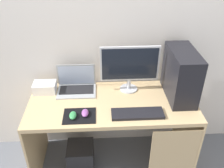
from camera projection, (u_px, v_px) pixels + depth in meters
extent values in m
plane|color=slate|center=(112.00, 162.00, 2.53)|extent=(8.00, 8.00, 0.00)
cube|color=silver|center=(110.00, 28.00, 2.15)|extent=(4.00, 0.04, 2.60)
cube|color=tan|center=(112.00, 103.00, 2.13)|extent=(1.45, 0.65, 0.03)
cube|color=tan|center=(36.00, 139.00, 2.30)|extent=(0.02, 0.65, 0.74)
cube|color=tan|center=(185.00, 133.00, 2.37)|extent=(0.02, 0.65, 0.74)
cube|color=tan|center=(173.00, 157.00, 2.07)|extent=(0.40, 0.01, 0.59)
cube|color=black|center=(181.00, 75.00, 2.09)|extent=(0.21, 0.46, 0.43)
cylinder|color=#B7BCC6|center=(129.00, 89.00, 2.29)|extent=(0.16, 0.16, 0.01)
cylinder|color=#B7BCC6|center=(129.00, 84.00, 2.26)|extent=(0.04, 0.04, 0.10)
cube|color=#B7BCC6|center=(130.00, 64.00, 2.14)|extent=(0.52, 0.02, 0.33)
cube|color=black|center=(130.00, 64.00, 2.13)|extent=(0.49, 0.00, 0.30)
cube|color=#9EA3A8|center=(77.00, 91.00, 2.25)|extent=(0.35, 0.23, 0.01)
cube|color=black|center=(77.00, 90.00, 2.26)|extent=(0.31, 0.15, 0.00)
cube|color=#9EA3A8|center=(76.00, 75.00, 2.27)|extent=(0.35, 0.03, 0.22)
cube|color=#ADC1E5|center=(76.00, 75.00, 2.27)|extent=(0.32, 0.02, 0.20)
cube|color=white|center=(45.00, 87.00, 2.23)|extent=(0.20, 0.14, 0.09)
cube|color=black|center=(137.00, 114.00, 1.96)|extent=(0.42, 0.14, 0.02)
cube|color=black|center=(80.00, 116.00, 1.96)|extent=(0.26, 0.20, 0.00)
ellipsoid|color=#8C4C99|center=(85.00, 113.00, 1.96)|extent=(0.06, 0.10, 0.03)
ellipsoid|color=#338C4C|center=(73.00, 115.00, 1.93)|extent=(0.06, 0.10, 0.03)
cube|color=#232326|center=(81.00, 156.00, 2.44)|extent=(0.26, 0.26, 0.26)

